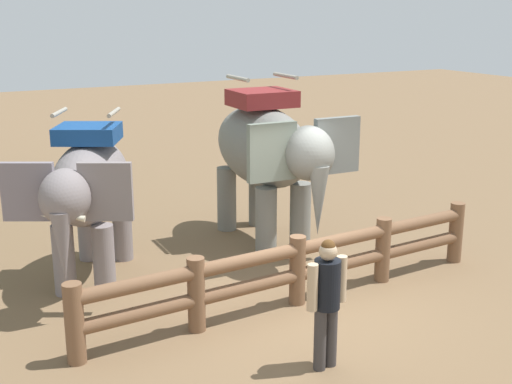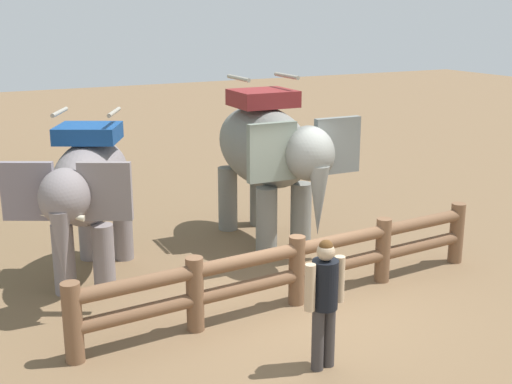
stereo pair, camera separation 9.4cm
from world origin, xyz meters
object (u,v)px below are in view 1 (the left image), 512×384
(elephant_near_left, at_px, (88,189))
(elephant_center, at_px, (268,152))
(tourist_woman_in_black, at_px, (327,295))
(log_fence, at_px, (298,265))

(elephant_near_left, distance_m, elephant_center, 3.36)
(elephant_center, xyz_separation_m, tourist_woman_in_black, (-1.55, -4.32, -0.79))
(elephant_near_left, relative_size, elephant_center, 0.89)
(log_fence, relative_size, tourist_woman_in_black, 4.17)
(elephant_near_left, height_order, elephant_center, elephant_center)
(log_fence, relative_size, elephant_near_left, 2.15)
(elephant_near_left, distance_m, tourist_woman_in_black, 4.46)
(log_fence, bearing_deg, elephant_center, 70.83)
(elephant_near_left, bearing_deg, log_fence, -42.99)
(elephant_near_left, relative_size, tourist_woman_in_black, 1.94)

